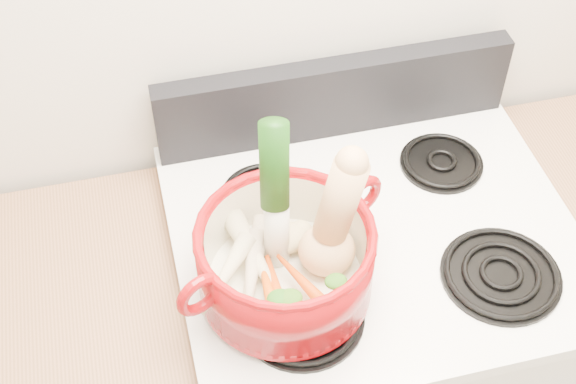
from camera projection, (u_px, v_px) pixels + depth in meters
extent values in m
cube|color=silver|center=(359.00, 362.00, 1.92)|extent=(0.76, 0.65, 0.92)
cube|color=white|center=(375.00, 236.00, 1.57)|extent=(0.78, 0.67, 0.03)
cube|color=black|center=(335.00, 97.00, 1.69)|extent=(0.76, 0.05, 0.18)
cylinder|color=black|center=(302.00, 315.00, 1.41)|extent=(0.22, 0.22, 0.02)
cylinder|color=black|center=(501.00, 274.00, 1.48)|extent=(0.22, 0.22, 0.02)
cylinder|color=black|center=(264.00, 194.00, 1.61)|extent=(0.17, 0.17, 0.02)
cylinder|color=black|center=(442.00, 161.00, 1.67)|extent=(0.17, 0.17, 0.02)
cylinder|color=maroon|center=(285.00, 261.00, 1.39)|extent=(0.41, 0.41, 0.15)
torus|color=maroon|center=(199.00, 295.00, 1.28)|extent=(0.09, 0.05, 0.09)
torus|color=maroon|center=(362.00, 195.00, 1.42)|extent=(0.09, 0.05, 0.09)
cylinder|color=beige|center=(276.00, 196.00, 1.34)|extent=(0.07, 0.09, 0.33)
ellipsoid|color=tan|center=(285.00, 239.00, 1.45)|extent=(0.09, 0.07, 0.05)
cone|color=beige|center=(253.00, 269.00, 1.40)|extent=(0.12, 0.21, 0.06)
cone|color=beige|center=(251.00, 276.00, 1.39)|extent=(0.09, 0.18, 0.05)
cone|color=beige|center=(256.00, 257.00, 1.41)|extent=(0.10, 0.22, 0.07)
cone|color=beige|center=(226.00, 273.00, 1.38)|extent=(0.13, 0.15, 0.05)
cone|color=#DB3F0A|center=(278.00, 296.00, 1.37)|extent=(0.03, 0.17, 0.05)
cone|color=#DF440B|center=(270.00, 298.00, 1.36)|extent=(0.03, 0.15, 0.04)
cone|color=#D9490A|center=(305.00, 285.00, 1.38)|extent=(0.09, 0.15, 0.04)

